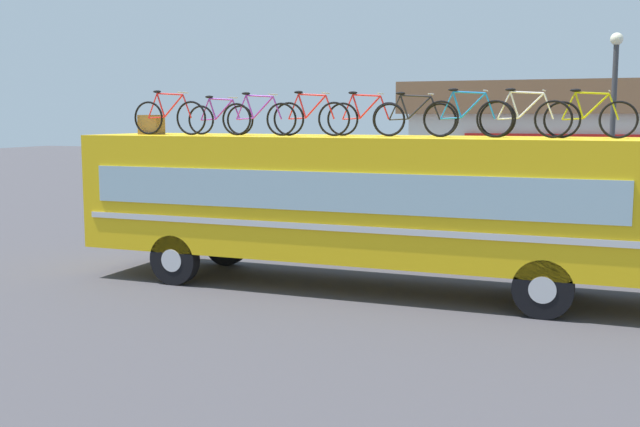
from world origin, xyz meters
name	(u,v)px	position (x,y,z in m)	size (l,w,h in m)	color
ground_plane	(353,287)	(0.00, 0.00, 0.00)	(120.00, 120.00, 0.00)	#423F44
bus	(363,199)	(0.22, 0.00, 1.88)	(13.03, 2.66, 3.17)	yellow
luggage_bag_1	(151,125)	(-4.80, -0.14, 3.39)	(0.51, 0.35, 0.44)	olive
rooftop_bicycle_1	(169,116)	(-4.15, -0.39, 3.57)	(1.83, 0.44, 0.98)	black
rooftop_bicycle_2	(220,118)	(-3.13, 0.05, 3.53)	(1.63, 0.44, 0.87)	black
rooftop_bicycle_3	(258,117)	(-2.04, -0.26, 3.55)	(1.75, 0.44, 0.92)	black
rooftop_bicycle_4	(311,117)	(-0.90, -0.12, 3.56)	(1.72, 0.44, 0.94)	black
rooftop_bicycle_5	(365,117)	(0.18, 0.22, 3.55)	(1.70, 0.44, 0.92)	black
rooftop_bicycle_6	(414,118)	(1.25, 0.08, 3.54)	(1.72, 0.44, 0.90)	black
rooftop_bicycle_7	(467,117)	(2.34, -0.02, 3.56)	(1.77, 0.44, 0.95)	black
rooftop_bicycle_8	(525,117)	(3.42, 0.05, 3.56)	(1.74, 0.44, 0.94)	black
rooftop_bicycle_9	(590,118)	(4.58, 0.15, 3.55)	(1.68, 0.44, 0.92)	black
roadside_building	(564,145)	(3.15, 15.81, 2.47)	(11.16, 8.15, 4.80)	silver
street_lamp	(613,121)	(4.93, 6.82, 3.45)	(0.33, 0.33, 5.75)	#38383D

